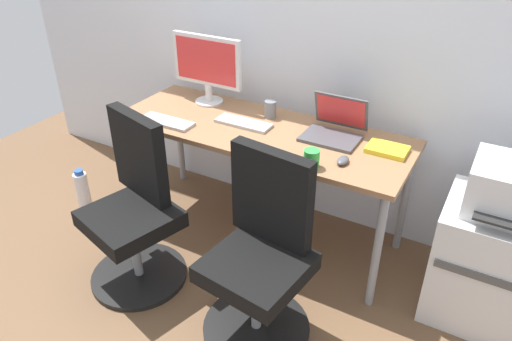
{
  "coord_description": "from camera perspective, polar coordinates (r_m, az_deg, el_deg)",
  "views": [
    {
      "loc": [
        1.22,
        -2.2,
        1.95
      ],
      "look_at": [
        0.0,
        -0.05,
        0.48
      ],
      "focal_mm": 33.77,
      "sensor_mm": 36.0,
      "label": 1
    }
  ],
  "objects": [
    {
      "name": "side_cabinet",
      "position": [
        2.71,
        25.96,
        -9.88
      ],
      "size": [
        0.53,
        0.49,
        0.64
      ],
      "color": "silver",
      "rests_on": "ground"
    },
    {
      "name": "notebook",
      "position": [
        2.63,
        15.29,
        2.43
      ],
      "size": [
        0.21,
        0.15,
        0.03
      ],
      "primitive_type": "cube",
      "color": "yellow",
      "rests_on": "desk"
    },
    {
      "name": "keyboard_by_laptop",
      "position": [
        2.84,
        -1.47,
        5.66
      ],
      "size": [
        0.34,
        0.12,
        0.02
      ],
      "primitive_type": "cube",
      "color": "#B7B7B7",
      "rests_on": "desk"
    },
    {
      "name": "back_wall",
      "position": [
        2.94,
        4.55,
        18.0
      ],
      "size": [
        4.4,
        0.04,
        2.6
      ],
      "primitive_type": "cube",
      "color": "silver",
      "rests_on": "ground"
    },
    {
      "name": "keyboard_by_monitor",
      "position": [
        2.9,
        -10.55,
        5.72
      ],
      "size": [
        0.34,
        0.12,
        0.02
      ],
      "primitive_type": "cube",
      "color": "#B7B7B7",
      "rests_on": "desk"
    },
    {
      "name": "office_chair_right",
      "position": [
        2.32,
        0.65,
        -10.31
      ],
      "size": [
        0.54,
        0.54,
        0.94
      ],
      "color": "black",
      "rests_on": "ground"
    },
    {
      "name": "mouse_by_monitor",
      "position": [
        2.54,
        -0.03,
        2.63
      ],
      "size": [
        0.06,
        0.1,
        0.03
      ],
      "primitive_type": "ellipsoid",
      "color": "#2D2D2D",
      "rests_on": "desk"
    },
    {
      "name": "open_laptop",
      "position": [
        2.72,
        9.32,
        5.1
      ],
      "size": [
        0.31,
        0.29,
        0.22
      ],
      "color": "#4C4C51",
      "rests_on": "desk"
    },
    {
      "name": "desk",
      "position": [
        2.82,
        0.5,
        3.78
      ],
      "size": [
        1.75,
        0.64,
        0.73
      ],
      "color": "#996B47",
      "rests_on": "ground"
    },
    {
      "name": "office_chair_left",
      "position": [
        2.7,
        -14.09,
        -4.65
      ],
      "size": [
        0.54,
        0.54,
        0.94
      ],
      "color": "black",
      "rests_on": "ground"
    },
    {
      "name": "ground_plane",
      "position": [
        3.18,
        0.45,
        -6.99
      ],
      "size": [
        5.28,
        5.28,
        0.0
      ],
      "primitive_type": "plane",
      "color": "brown"
    },
    {
      "name": "desktop_monitor",
      "position": [
        3.07,
        -5.81,
        12.35
      ],
      "size": [
        0.48,
        0.18,
        0.43
      ],
      "color": "silver",
      "rests_on": "desk"
    },
    {
      "name": "coffee_mug",
      "position": [
        2.4,
        6.59,
        1.44
      ],
      "size": [
        0.08,
        0.08,
        0.09
      ],
      "primitive_type": "cylinder",
      "color": "green",
      "rests_on": "desk"
    },
    {
      "name": "pen_cup",
      "position": [
        2.91,
        1.71,
        7.26
      ],
      "size": [
        0.07,
        0.07,
        0.1
      ],
      "primitive_type": "cylinder",
      "color": "slate",
      "rests_on": "desk"
    },
    {
      "name": "water_bottle_on_floor",
      "position": [
        3.49,
        -19.84,
        -2.28
      ],
      "size": [
        0.09,
        0.09,
        0.31
      ],
      "color": "white",
      "rests_on": "ground"
    },
    {
      "name": "mouse_by_laptop",
      "position": [
        2.47,
        10.25,
        1.18
      ],
      "size": [
        0.06,
        0.1,
        0.03
      ],
      "primitive_type": "ellipsoid",
      "color": "#515156",
      "rests_on": "desk"
    }
  ]
}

